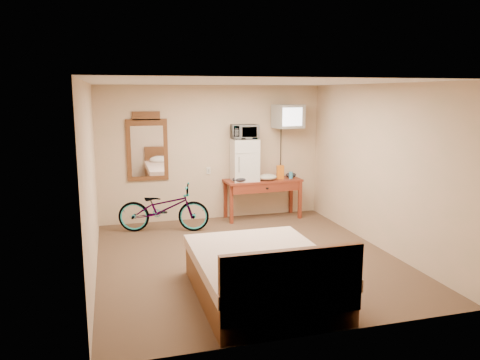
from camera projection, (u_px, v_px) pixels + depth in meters
The scene contains 13 objects.
room at pixel (247, 173), 6.57m from camera, with size 4.60×4.64×2.50m.
desk at pixel (263, 186), 8.82m from camera, with size 1.47×0.62×0.75m.
mini_fridge at pixel (245, 160), 8.68m from camera, with size 0.49×0.48×0.77m.
microwave at pixel (245, 132), 8.58m from camera, with size 0.48×0.32×0.26m, color silver.
snack_bag at pixel (280, 172), 8.86m from camera, with size 0.13×0.08×0.26m, color orange.
blue_cup at pixel (291, 175), 8.92m from camera, with size 0.07×0.07×0.13m, color #3894C1.
cloth_cream at pixel (267, 177), 8.75m from camera, with size 0.37×0.29×0.11m, color beige.
cloth_dark_a at pixel (240, 179), 8.56m from camera, with size 0.28×0.21×0.10m, color black.
cloth_dark_b at pixel (291, 175), 9.04m from camera, with size 0.20×0.17×0.09m, color black.
crt_television at pixel (288, 116), 8.73m from camera, with size 0.56×0.62×0.44m.
wall_mirror at pixel (147, 147), 8.38m from camera, with size 0.73×0.04×1.24m.
bicycle at pixel (164, 208), 8.04m from camera, with size 0.54×1.56×0.82m, color black.
bed at pixel (263, 275), 5.39m from camera, with size 1.51×2.00×0.90m.
Camera 1 is at (-1.84, -6.21, 2.37)m, focal length 35.00 mm.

